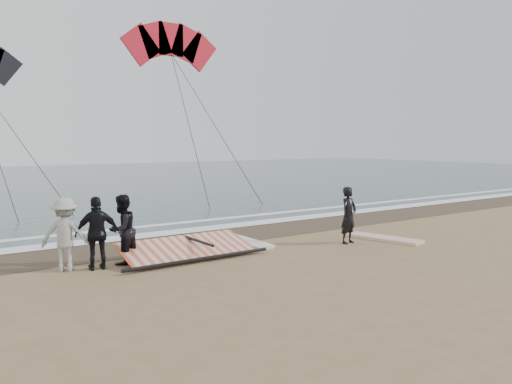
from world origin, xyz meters
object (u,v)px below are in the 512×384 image
man_main (349,215)px  board_cream (245,241)px  board_white (384,238)px  sail_rig (182,250)px

man_main → board_cream: (-2.66, 1.88, -0.85)m
board_white → sail_rig: bearing=151.7°
board_cream → board_white: bearing=-28.6°
board_cream → sail_rig: sail_rig is taller
board_cream → man_main: bearing=-35.4°
man_main → sail_rig: man_main is taller
man_main → board_white: 1.62m
man_main → board_cream: bearing=133.6°
board_white → sail_rig: 6.70m
man_main → sail_rig: 5.36m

